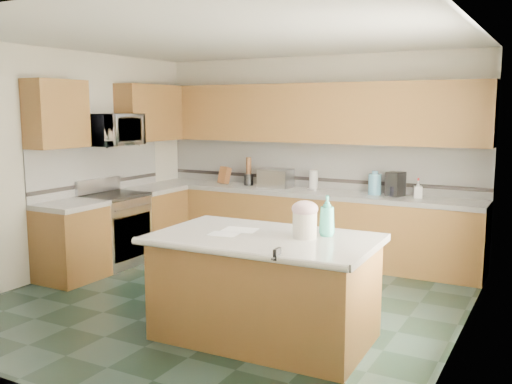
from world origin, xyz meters
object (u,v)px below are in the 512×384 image
Objects in this scene: island_top at (265,239)px; treat_jar at (305,225)px; knife_block at (224,175)px; toaster_oven at (276,178)px; soap_bottle_island at (327,216)px; coffee_maker at (396,184)px; island_base at (265,290)px.

treat_jar is (0.33, 0.09, 0.14)m from island_top.
knife_block is 0.83m from toaster_oven.
soap_bottle_island is 1.16× the size of coffee_maker.
island_base is 5.94× the size of coffee_maker.
soap_bottle_island reaches higher than coffee_maker.
island_top is 4.36× the size of toaster_oven.
island_top is 3.01m from toaster_oven.
treat_jar is at bearing -58.89° from toaster_oven.
treat_jar is 0.71× the size of coffee_maker.
treat_jar reaches higher than island_top.
island_top is 2.79m from coffee_maker.
island_top is 3.44m from knife_block.
island_base is 5.12× the size of soap_bottle_island.
island_top is at bearing -167.93° from soap_bottle_island.
treat_jar is 3.09m from toaster_oven.
island_base is at bearing -44.96° from knife_block.
toaster_oven is at bearing -160.48° from coffee_maker.
coffee_maker is (-0.08, 2.52, -0.02)m from soap_bottle_island.
island_base is 0.69m from treat_jar.
toaster_oven reaches higher than island_top.
soap_bottle_island is (0.14, 0.15, 0.07)m from treat_jar.
toaster_oven is (-1.27, 2.73, 0.16)m from island_top.
treat_jar is at bearing -39.87° from knife_block.
knife_block is (-2.43, 2.64, 0.01)m from treat_jar.
coffee_maker is at bearing 80.23° from island_top.
island_top is (0.00, 0.00, 0.46)m from island_base.
treat_jar is 2.67m from coffee_maker.
island_top is 6.27× the size of coffee_maker.
coffee_maker reaches higher than toaster_oven.
island_base is 4.13× the size of toaster_oven.
toaster_oven is (-1.27, 2.73, 0.62)m from island_base.
island_top is at bearing -152.30° from treat_jar.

